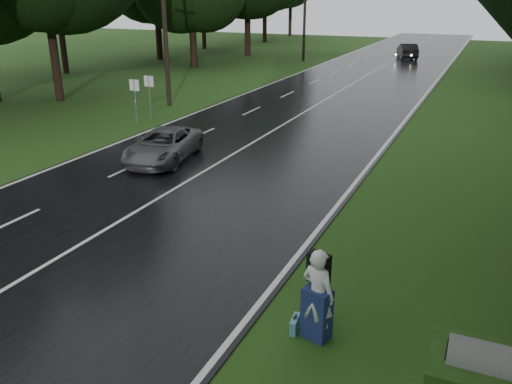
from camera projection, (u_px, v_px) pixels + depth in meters
ground at (31, 275)px, 13.25m from camera, size 160.00×160.00×0.00m
road at (299, 116)px, 30.32m from camera, size 12.00×140.00×0.04m
lane_center at (299, 115)px, 30.31m from camera, size 0.12×140.00×0.01m
grey_car at (163, 145)px, 22.00m from camera, size 2.92×4.94×1.29m
far_car at (407, 51)px, 56.32m from camera, size 3.02×5.07×1.58m
hitchhiker at (318, 297)px, 10.55m from camera, size 0.84×0.80×2.01m
suitcase at (295, 324)px, 10.99m from camera, size 0.18×0.47×0.33m
culvert at (490, 383)px, 9.56m from camera, size 1.59×0.80×0.80m
utility_pole_mid at (169, 105)px, 33.17m from camera, size 1.80×0.28×10.48m
utility_pole_far at (303, 61)px, 54.99m from camera, size 1.80×0.28×9.08m
road_sign_a at (138, 125)px, 28.27m from camera, size 0.58×0.10×2.42m
road_sign_b at (152, 120)px, 29.39m from camera, size 0.59×0.10×2.44m
tree_left_d at (60, 100)px, 34.76m from camera, size 10.48×10.48×16.38m
tree_left_e at (194, 68)px, 49.98m from camera, size 7.95×7.95×12.43m
tree_left_f at (248, 56)px, 59.55m from camera, size 9.95×9.95×15.55m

